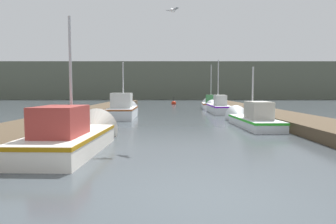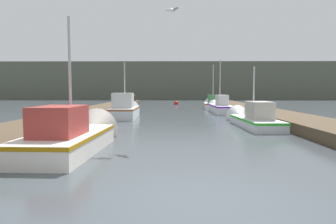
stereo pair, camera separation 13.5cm
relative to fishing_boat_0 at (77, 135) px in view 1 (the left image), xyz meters
name	(u,v)px [view 1 (the left image)]	position (x,y,z in m)	size (l,w,h in m)	color
ground_plane	(200,200)	(3.36, -4.31, -0.43)	(200.00, 200.00, 0.00)	#3D4449
dock_left	(90,113)	(-2.68, 11.69, -0.20)	(2.76, 40.00, 0.46)	#4C3D2B
dock_right	(263,113)	(9.41, 11.69, -0.20)	(2.76, 40.00, 0.46)	#4C3D2B
distant_shore_ridge	(171,82)	(3.36, 56.34, 3.23)	(120.00, 16.00, 7.32)	#565B4C
fishing_boat_0	(77,135)	(0.00, 0.00, 0.00)	(1.89, 5.25, 4.48)	silver
fishing_boat_1	(251,118)	(7.05, 6.19, -0.07)	(1.59, 5.90, 3.42)	silver
fishing_boat_2	(125,110)	(-0.08, 10.67, 0.09)	(1.69, 5.12, 4.03)	silver
fishing_boat_3	(219,107)	(6.91, 15.22, 0.02)	(1.37, 6.16, 4.54)	silver
fishing_boat_4	(212,104)	(7.06, 20.31, -0.02)	(1.95, 4.75, 4.78)	silver
mooring_piling_0	(133,101)	(-1.16, 24.40, 0.19)	(0.25, 0.25, 1.22)	#473523
mooring_piling_1	(121,105)	(-1.49, 17.55, 0.08)	(0.25, 0.25, 1.01)	#473523
channel_buoy	(175,103)	(3.58, 28.84, -0.26)	(0.58, 0.58, 1.08)	red
seagull_1	(173,10)	(3.02, 2.02, 4.29)	(0.48, 0.47, 0.12)	white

